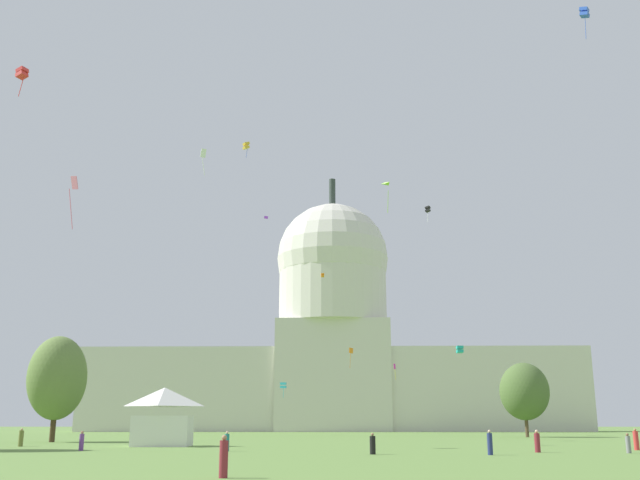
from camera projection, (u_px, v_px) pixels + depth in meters
capitol_building at (333, 345)px, 193.74m from camera, size 129.07×30.41×69.07m
event_tent at (163, 417)px, 70.15m from camera, size 5.87×5.12×5.54m
tree_east_near at (524, 391)px, 115.33m from camera, size 11.02×11.01×11.56m
tree_west_near at (57, 378)px, 86.44m from camera, size 6.97×7.65×12.36m
person_black_back_left at (373, 445)px, 51.98m from camera, size 0.57×0.57×1.49m
person_olive_lawn_far_left at (21, 438)px, 69.13m from camera, size 0.56×0.56×1.69m
person_grey_front_right at (628, 444)px, 53.88m from camera, size 0.49×0.49×1.45m
person_teal_mid_right at (227, 442)px, 57.48m from camera, size 0.41×0.41×1.55m
person_maroon_mid_left at (224, 458)px, 29.83m from camera, size 0.38×0.38×1.71m
person_maroon_edge_west at (537, 442)px, 55.34m from camera, size 0.59×0.59×1.67m
person_navy_front_center at (490, 443)px, 50.95m from camera, size 0.51×0.51×1.71m
person_purple_near_tent at (82, 442)px, 58.94m from camera, size 0.52×0.52×1.55m
person_red_deep_crowd at (636, 440)px, 59.92m from camera, size 0.54×0.54×1.74m
kite_orange_mid at (323, 275)px, 154.56m from camera, size 0.72×0.77×0.82m
kite_white_mid at (203, 156)px, 82.68m from camera, size 0.72×0.73×3.10m
kite_gold_high at (246, 146)px, 149.23m from camera, size 1.59×1.56×3.51m
kite_black_high at (428, 209)px, 139.19m from camera, size 1.22×1.19×3.20m
kite_red_high at (22, 73)px, 76.72m from camera, size 1.30×1.27×3.29m
kite_cyan_low at (283, 385)px, 139.77m from camera, size 1.22×1.24×2.94m
kite_violet_high at (266, 217)px, 172.52m from camera, size 0.93×0.47×0.81m
kite_magenta_low at (395, 368)px, 169.12m from camera, size 0.56×0.52×3.67m
kite_turquoise_low at (460, 349)px, 93.47m from camera, size 0.87×0.89×0.92m
kite_pink_mid at (73, 190)px, 57.38m from camera, size 0.69×0.83×4.35m
kite_blue_high at (584, 13)px, 101.13m from camera, size 1.58×1.55×4.81m
kite_orange_low at (351, 352)px, 146.76m from camera, size 0.88×0.77×4.17m
kite_lime_high at (389, 190)px, 104.37m from camera, size 1.40×1.37×3.87m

